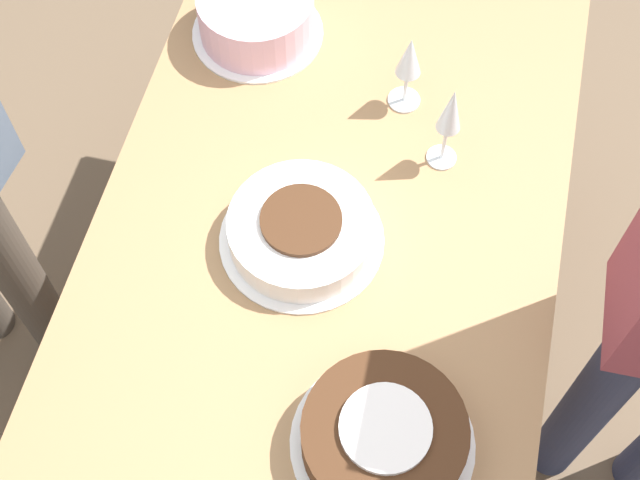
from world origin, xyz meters
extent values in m
plane|color=brown|center=(0.00, 0.00, 0.00)|extent=(12.00, 12.00, 0.00)
cube|color=#9E754C|center=(0.00, 0.00, 0.76)|extent=(1.75, 0.93, 0.03)
cylinder|color=brown|center=(0.80, -0.39, 0.37)|extent=(0.07, 0.07, 0.75)
cylinder|color=brown|center=(0.80, 0.39, 0.37)|extent=(0.07, 0.07, 0.75)
cylinder|color=white|center=(0.02, 0.04, 0.78)|extent=(0.33, 0.33, 0.01)
cylinder|color=white|center=(0.02, 0.04, 0.82)|extent=(0.29, 0.29, 0.07)
cylinder|color=#422614|center=(0.02, 0.04, 0.86)|extent=(0.16, 0.16, 0.01)
cylinder|color=white|center=(-0.35, -0.19, 0.78)|extent=(0.33, 0.33, 0.01)
cylinder|color=#422614|center=(-0.35, -0.19, 0.82)|extent=(0.29, 0.29, 0.08)
cylinder|color=white|center=(-0.35, -0.19, 0.87)|extent=(0.16, 0.16, 0.01)
cylinder|color=white|center=(0.52, 0.27, 0.78)|extent=(0.30, 0.30, 0.01)
cylinder|color=#E5B2C6|center=(0.52, 0.27, 0.84)|extent=(0.26, 0.26, 0.11)
cylinder|color=silver|center=(0.41, -0.09, 0.78)|extent=(0.07, 0.07, 0.00)
cylinder|color=silver|center=(0.41, -0.09, 0.83)|extent=(0.01, 0.01, 0.09)
cone|color=silver|center=(0.41, -0.09, 0.92)|extent=(0.05, 0.05, 0.10)
cylinder|color=silver|center=(0.28, -0.20, 0.78)|extent=(0.06, 0.06, 0.00)
cylinder|color=silver|center=(0.28, -0.20, 0.83)|extent=(0.01, 0.01, 0.11)
cone|color=silver|center=(0.28, -0.20, 0.94)|extent=(0.05, 0.05, 0.11)
cylinder|color=#2D334C|center=(-0.04, -0.63, 0.42)|extent=(0.11, 0.11, 0.85)
cylinder|color=#4C4238|center=(-0.05, 0.72, 0.42)|extent=(0.11, 0.11, 0.85)
camera|label=1|loc=(-0.82, -0.19, 2.32)|focal=50.00mm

